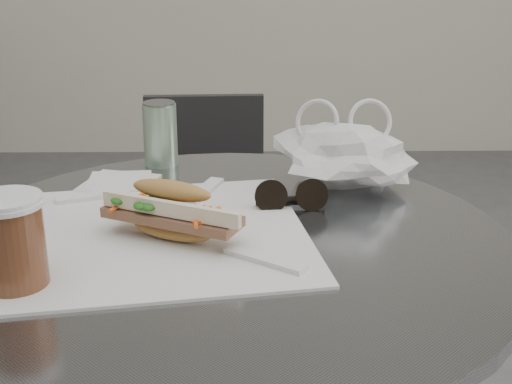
{
  "coord_description": "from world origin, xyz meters",
  "views": [
    {
      "loc": [
        0.03,
        -0.64,
        1.12
      ],
      "look_at": [
        0.04,
        0.24,
        0.79
      ],
      "focal_mm": 50.0,
      "sensor_mm": 36.0,
      "label": 1
    }
  ],
  "objects_px": {
    "chair_far": "(207,263)",
    "iced_coffee": "(11,241)",
    "sunglasses": "(291,198)",
    "banh_mi": "(172,212)",
    "drink_can": "(160,134)"
  },
  "relations": [
    {
      "from": "chair_far",
      "to": "iced_coffee",
      "type": "xyz_separation_m",
      "value": [
        -0.16,
        -0.91,
        0.47
      ]
    },
    {
      "from": "sunglasses",
      "to": "iced_coffee",
      "type": "bearing_deg",
      "value": -149.01
    },
    {
      "from": "banh_mi",
      "to": "drink_can",
      "type": "relative_size",
      "value": 2.2
    },
    {
      "from": "sunglasses",
      "to": "chair_far",
      "type": "bearing_deg",
      "value": 99.27
    },
    {
      "from": "banh_mi",
      "to": "iced_coffee",
      "type": "relative_size",
      "value": 1.02
    },
    {
      "from": "banh_mi",
      "to": "sunglasses",
      "type": "distance_m",
      "value": 0.19
    },
    {
      "from": "chair_far",
      "to": "banh_mi",
      "type": "height_order",
      "value": "banh_mi"
    },
    {
      "from": "iced_coffee",
      "to": "sunglasses",
      "type": "xyz_separation_m",
      "value": [
        0.32,
        0.23,
        -0.04
      ]
    },
    {
      "from": "iced_coffee",
      "to": "sunglasses",
      "type": "height_order",
      "value": "iced_coffee"
    },
    {
      "from": "chair_far",
      "to": "drink_can",
      "type": "height_order",
      "value": "drink_can"
    },
    {
      "from": "banh_mi",
      "to": "sunglasses",
      "type": "height_order",
      "value": "banh_mi"
    },
    {
      "from": "chair_far",
      "to": "drink_can",
      "type": "xyz_separation_m",
      "value": [
        -0.04,
        -0.46,
        0.47
      ]
    },
    {
      "from": "sunglasses",
      "to": "drink_can",
      "type": "height_order",
      "value": "drink_can"
    },
    {
      "from": "chair_far",
      "to": "iced_coffee",
      "type": "relative_size",
      "value": 3.11
    },
    {
      "from": "drink_can",
      "to": "chair_far",
      "type": "bearing_deg",
      "value": 84.75
    }
  ]
}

